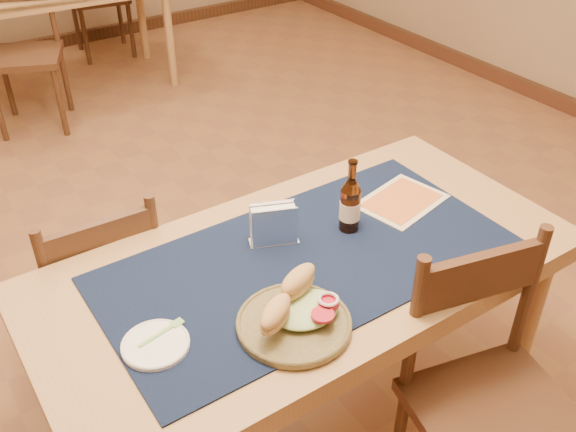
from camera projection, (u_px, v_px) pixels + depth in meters
main_table at (307, 282)px, 1.92m from camera, size 1.60×0.80×0.75m
placemat at (307, 259)px, 1.87m from camera, size 1.20×0.60×0.01m
baseboard at (199, 290)px, 2.82m from camera, size 6.00×7.00×0.10m
chair_main_far at (102, 292)px, 2.21m from camera, size 0.41×0.41×0.86m
chair_main_near at (491, 402)px, 1.78m from camera, size 0.52×0.52×0.94m
chair_back_near at (24, 50)px, 4.00m from camera, size 0.57×0.57×0.94m
sandwich_plate at (295, 314)px, 1.64m from camera, size 0.30×0.30×0.11m
side_plate at (155, 344)px, 1.58m from camera, size 0.17×0.17×0.01m
fork at (165, 331)px, 1.61m from camera, size 0.13×0.04×0.00m
beer_bottle at (350, 204)px, 1.94m from camera, size 0.06×0.06×0.24m
napkin_holder at (274, 225)px, 1.90m from camera, size 0.16×0.11×0.13m
menu_card at (401, 201)px, 2.12m from camera, size 0.32×0.26×0.01m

